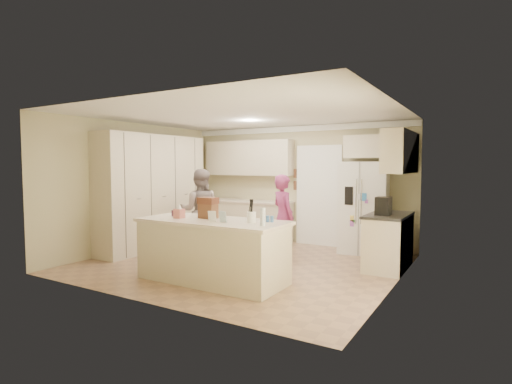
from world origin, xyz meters
The scene contains 41 objects.
floor centered at (0.00, 0.00, -0.01)m, with size 5.20×4.60×0.02m, color #967355.
ceiling centered at (0.00, 0.00, 2.61)m, with size 5.20×4.60×0.02m, color white.
wall_back centered at (0.00, 2.31, 1.30)m, with size 5.20×0.02×2.60m, color #C0B78A.
wall_front centered at (0.00, -2.31, 1.30)m, with size 5.20×0.02×2.60m, color #C0B78A.
wall_left centered at (-2.61, 0.00, 1.30)m, with size 0.02×4.60×2.60m, color #C0B78A.
wall_right centered at (2.61, 0.00, 1.30)m, with size 0.02×4.60×2.60m, color #C0B78A.
crown_back centered at (0.00, 2.26, 2.53)m, with size 5.20×0.08×0.12m, color white.
pantry_bank centered at (-2.30, 0.20, 1.18)m, with size 0.60×2.60×2.35m, color beige.
back_base_cab centered at (-1.15, 2.00, 0.44)m, with size 2.20×0.60×0.88m, color beige.
back_countertop centered at (-1.15, 1.99, 0.90)m, with size 2.24×0.63×0.04m, color #EFDDC8.
back_upper_cab centered at (-1.15, 2.12, 1.90)m, with size 2.20×0.35×0.80m, color beige.
doorway_opening centered at (0.55, 2.28, 1.05)m, with size 0.90×0.06×2.10m, color black.
doorway_casing centered at (0.55, 2.24, 1.05)m, with size 1.02×0.03×2.22m, color white.
wall_frame_upper centered at (0.02, 2.27, 1.55)m, with size 0.15×0.02×0.20m, color brown.
wall_frame_lower centered at (0.02, 2.27, 1.28)m, with size 0.15×0.02×0.20m, color brown.
refrigerator centered at (1.61, 1.98, 0.90)m, with size 0.90×0.70×1.80m, color white.
fridge_seam centered at (1.61, 1.62, 0.90)m, with size 0.01×0.02×1.78m, color gray.
fridge_dispenser centered at (1.39, 1.61, 1.15)m, with size 0.22×0.03×0.35m, color black.
fridge_handle_l centered at (1.56, 1.61, 1.05)m, with size 0.02×0.02×0.85m, color silver.
fridge_handle_r centered at (1.66, 1.61, 1.05)m, with size 0.02×0.02×0.85m, color silver.
over_fridge_cab centered at (1.65, 2.12, 2.10)m, with size 0.95×0.35×0.45m, color beige.
right_base_cab centered at (2.30, 1.00, 0.44)m, with size 0.60×1.20×0.88m, color beige.
right_countertop centered at (2.29, 1.00, 0.90)m, with size 0.63×1.24×0.04m, color #2D2B28.
right_upper_cab centered at (2.43, 1.20, 1.95)m, with size 0.35×1.50×0.70m, color beige.
coffee_maker centered at (2.25, 0.80, 1.07)m, with size 0.22×0.28×0.30m, color black.
island_base centered at (0.20, -1.10, 0.44)m, with size 2.20×0.90×0.88m, color beige.
island_top centered at (0.20, -1.10, 0.90)m, with size 2.28×0.96×0.05m, color #EFDDC8.
utensil_crock centered at (0.85, -1.05, 1.00)m, with size 0.13×0.13×0.15m, color white.
tissue_box centered at (-0.35, -1.20, 1.00)m, with size 0.13×0.13×0.14m, color #CE7167.
tissue_plume centered at (-0.35, -1.20, 1.10)m, with size 0.08×0.08×0.08m, color white.
dollhouse_body centered at (0.05, -1.00, 1.04)m, with size 0.26×0.18×0.22m, color brown.
dollhouse_roof centered at (0.05, -1.00, 1.20)m, with size 0.28×0.20×0.10m, color #592D1E.
jam_jar centered at (-0.60, -1.05, 0.97)m, with size 0.07×0.07×0.09m, color #59263F.
greeting_card_a centered at (0.35, -1.30, 1.01)m, with size 0.12×0.01×0.16m, color white.
greeting_card_b centered at (0.50, -1.25, 1.01)m, with size 0.12×0.01×0.16m, color silver.
water_bottle centered at (1.15, -1.25, 1.04)m, with size 0.07×0.07×0.24m, color silver.
shaker_salt centered at (1.02, -0.88, 0.97)m, with size 0.05×0.05×0.09m, color #3967A8.
shaker_pepper centered at (1.09, -0.88, 0.97)m, with size 0.05×0.05×0.09m, color #3967A8.
teen_boy centered at (-1.25, 0.42, 0.83)m, with size 0.80×0.63×1.65m, color gray.
teen_girl centered at (0.47, 0.71, 0.78)m, with size 0.57×0.37×1.56m, color #A53075.
fridge_magnets centered at (1.61, 1.62, 0.90)m, with size 0.76×0.02×1.44m, color tan, non-canonical shape.
Camera 1 is at (3.75, -5.83, 1.73)m, focal length 28.00 mm.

